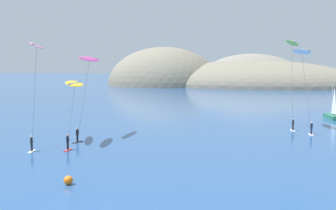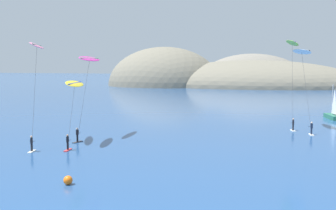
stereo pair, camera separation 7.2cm
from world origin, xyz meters
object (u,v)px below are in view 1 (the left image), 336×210
kitesurfer_magenta (89,64)px  marker_buoy (68,180)px  sailboat_near (332,115)px  kitesurfer_white (302,56)px  kitesurfer_pink (36,52)px  kitesurfer_yellow (74,87)px  kitesurfer_lime (292,49)px

kitesurfer_magenta → marker_buoy: bearing=-70.4°
sailboat_near → kitesurfer_white: kitesurfer_white is taller
kitesurfer_pink → marker_buoy: (11.00, -14.43, -10.12)m
sailboat_near → marker_buoy: bearing=-119.0°
sailboat_near → marker_buoy: sailboat_near is taller
marker_buoy → kitesurfer_yellow: bearing=114.1°
kitesurfer_white → kitesurfer_yellow: kitesurfer_white is taller
kitesurfer_magenta → marker_buoy: (6.99, -19.62, -8.70)m
kitesurfer_magenta → kitesurfer_lime: size_ratio=0.81×
kitesurfer_magenta → sailboat_near: bearing=38.3°
kitesurfer_lime → kitesurfer_yellow: 30.59m
kitesurfer_pink → kitesurfer_yellow: 5.94m
kitesurfer_white → marker_buoy: bearing=-120.8°
sailboat_near → kitesurfer_magenta: 41.42m
sailboat_near → kitesurfer_magenta: (-31.82, -25.15, 8.41)m
sailboat_near → kitesurfer_pink: (-35.83, -30.33, 9.83)m
sailboat_near → kitesurfer_white: size_ratio=0.53×
sailboat_near → kitesurfer_white: bearing=-114.4°
kitesurfer_white → kitesurfer_pink: bearing=-149.9°
kitesurfer_lime → kitesurfer_pink: size_ratio=1.07×
kitesurfer_yellow → sailboat_near: bearing=43.7°
kitesurfer_pink → marker_buoy: 20.77m
kitesurfer_magenta → kitesurfer_lime: (24.66, 13.18, 2.10)m
sailboat_near → kitesurfer_white: 17.10m
marker_buoy → sailboat_near: bearing=61.0°
kitesurfer_pink → marker_buoy: bearing=-52.7°
kitesurfer_lime → kitesurfer_white: bearing=-38.0°
kitesurfer_white → kitesurfer_magenta: 28.68m
kitesurfer_white → kitesurfer_yellow: bearing=-146.3°
kitesurfer_lime → kitesurfer_pink: bearing=-147.4°
kitesurfer_magenta → marker_buoy: kitesurfer_magenta is taller
sailboat_near → kitesurfer_lime: bearing=-120.9°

